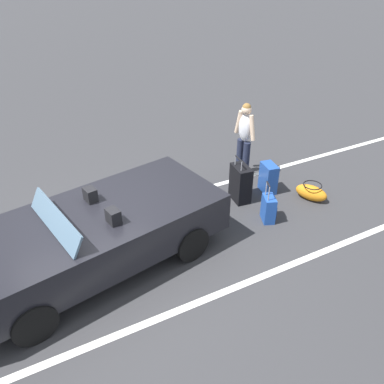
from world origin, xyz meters
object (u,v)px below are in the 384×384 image
object	(u,v)px
duffel_bag	(311,192)
convertible_car	(80,240)
traveler_person	(245,136)
suitcase_large_black	(241,183)
suitcase_small_carryon	(269,209)
suitcase_medium_bright	(268,178)

from	to	relation	value
duffel_bag	convertible_car	bearing A→B (deg)	-1.19
convertible_car	traveler_person	size ratio (longest dim) A/B	2.66
suitcase_large_black	suitcase_small_carryon	xyz separation A→B (m)	(-0.07, 0.83, -0.12)
suitcase_large_black	duffel_bag	bearing A→B (deg)	-20.10
suitcase_medium_bright	traveler_person	xyz separation A→B (m)	(0.08, -0.83, 0.62)
suitcase_small_carryon	duffel_bag	world-z (taller)	suitcase_small_carryon
suitcase_large_black	convertible_car	bearing A→B (deg)	-162.75
suitcase_large_black	suitcase_medium_bright	world-z (taller)	suitcase_large_black
suitcase_medium_bright	traveler_person	world-z (taller)	traveler_person
suitcase_small_carryon	duffel_bag	distance (m)	1.22
convertible_car	suitcase_small_carryon	size ratio (longest dim) A/B	5.54
suitcase_medium_bright	suitcase_small_carryon	size ratio (longest dim) A/B	0.78
convertible_car	suitcase_medium_bright	bearing A→B (deg)	177.50
convertible_car	duffel_bag	size ratio (longest dim) A/B	6.21
suitcase_large_black	traveler_person	distance (m)	1.16
duffel_bag	traveler_person	world-z (taller)	traveler_person
suitcase_small_carryon	traveler_person	distance (m)	1.87
suitcase_medium_bright	duffel_bag	bearing A→B (deg)	141.27
convertible_car	suitcase_large_black	size ratio (longest dim) A/B	4.62
suitcase_small_carryon	traveler_person	world-z (taller)	traveler_person
suitcase_large_black	traveler_person	size ratio (longest dim) A/B	0.57
suitcase_large_black	suitcase_small_carryon	world-z (taller)	suitcase_large_black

